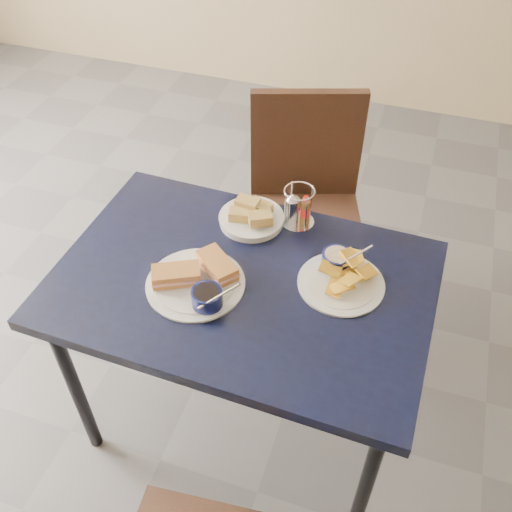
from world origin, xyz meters
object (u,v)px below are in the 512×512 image
(plantain_plate, at_px, (340,274))
(bread_basket, at_px, (252,216))
(dining_table, at_px, (243,295))
(chair_far, at_px, (312,195))
(condiment_caddy, at_px, (297,209))
(sandwich_plate, at_px, (198,280))

(plantain_plate, xyz_separation_m, bread_basket, (-0.33, 0.16, 0.00))
(dining_table, distance_m, chair_far, 0.73)
(bread_basket, xyz_separation_m, condiment_caddy, (0.14, 0.05, 0.03))
(dining_table, relative_size, condiment_caddy, 8.44)
(condiment_caddy, bearing_deg, plantain_plate, -47.16)
(bread_basket, bearing_deg, plantain_plate, -25.77)
(dining_table, height_order, sandwich_plate, sandwich_plate)
(sandwich_plate, bearing_deg, plantain_plate, 22.23)
(plantain_plate, bearing_deg, bread_basket, 154.23)
(dining_table, height_order, bread_basket, bread_basket)
(chair_far, distance_m, condiment_caddy, 0.49)
(sandwich_plate, xyz_separation_m, plantain_plate, (0.39, 0.16, -0.00))
(chair_far, relative_size, condiment_caddy, 6.97)
(dining_table, xyz_separation_m, bread_basket, (-0.06, 0.26, 0.10))
(sandwich_plate, bearing_deg, chair_far, 78.30)
(chair_far, height_order, plantain_plate, chair_far)
(chair_far, distance_m, plantain_plate, 0.70)
(bread_basket, relative_size, condiment_caddy, 1.56)
(chair_far, height_order, sandwich_plate, chair_far)
(dining_table, distance_m, bread_basket, 0.28)
(chair_far, xyz_separation_m, plantain_plate, (0.23, -0.62, 0.23))
(plantain_plate, relative_size, condiment_caddy, 1.91)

